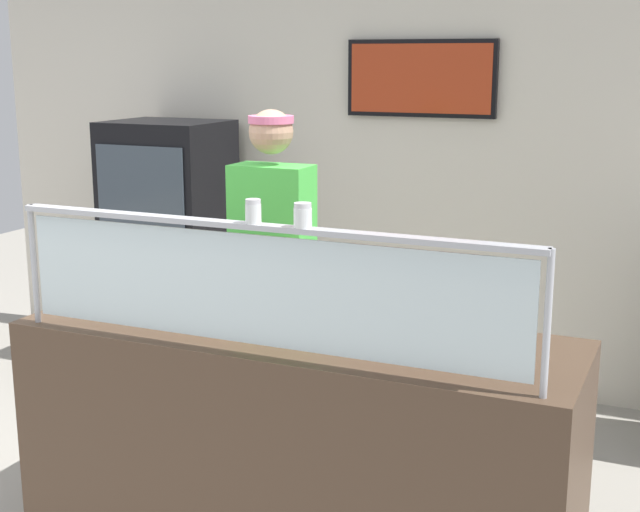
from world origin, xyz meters
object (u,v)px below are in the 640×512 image
object	(u,v)px
pizza_server	(230,314)
parmesan_shaker	(253,213)
pizza_tray	(225,317)
pepper_flake_shaker	(303,217)
drink_fridge	(170,246)
worker_figure	(273,267)

from	to	relation	value
pizza_server	parmesan_shaker	size ratio (longest dim) A/B	3.27
pizza_tray	pepper_flake_shaker	xyz separation A→B (m)	(0.50, -0.32, 0.50)
pizza_tray	drink_fridge	xyz separation A→B (m)	(-1.41, 1.73, -0.16)
pizza_tray	drink_fridge	distance (m)	2.24
pizza_server	pepper_flake_shaker	xyz separation A→B (m)	(0.46, -0.30, 0.48)
pizza_tray	worker_figure	xyz separation A→B (m)	(-0.14, 0.71, 0.04)
pizza_server	drink_fridge	size ratio (longest dim) A/B	0.17
parmesan_shaker	pizza_server	bearing A→B (deg)	132.63
pizza_tray	pizza_server	bearing A→B (deg)	-29.95
pizza_server	worker_figure	distance (m)	0.75
pepper_flake_shaker	worker_figure	xyz separation A→B (m)	(-0.64, 1.03, -0.46)
pizza_tray	pepper_flake_shaker	world-z (taller)	pepper_flake_shaker
worker_figure	pizza_server	bearing A→B (deg)	-76.62
pizza_server	worker_figure	world-z (taller)	worker_figure
pepper_flake_shaker	drink_fridge	world-z (taller)	drink_fridge
parmesan_shaker	worker_figure	bearing A→B (deg)	113.58
pizza_tray	worker_figure	size ratio (longest dim) A/B	0.23
pizza_server	parmesan_shaker	xyz separation A→B (m)	(0.27, -0.30, 0.48)
pizza_tray	pizza_server	size ratio (longest dim) A/B	1.43
pizza_server	pepper_flake_shaker	bearing A→B (deg)	-36.93
worker_figure	drink_fridge	distance (m)	1.64
worker_figure	drink_fridge	xyz separation A→B (m)	(-1.27, 1.02, -0.20)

